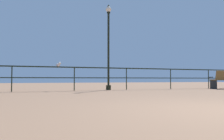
# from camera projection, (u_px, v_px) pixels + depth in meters

# --- Properties ---
(pier_railing) EXTENTS (22.47, 0.05, 1.04)m
(pier_railing) POSITION_uv_depth(u_px,v_px,m) (101.00, 73.00, 10.25)
(pier_railing) COLOR black
(pier_railing) RESTS_ON ground_plane
(lamppost_center) EXTENTS (0.26, 0.26, 4.04)m
(lamppost_center) POSITION_uv_depth(u_px,v_px,m) (108.00, 43.00, 10.60)
(lamppost_center) COLOR black
(lamppost_center) RESTS_ON ground_plane
(seagull_on_rail) EXTENTS (0.22, 0.37, 0.18)m
(seagull_on_rail) POSITION_uv_depth(u_px,v_px,m) (58.00, 65.00, 9.56)
(seagull_on_rail) COLOR silver
(seagull_on_rail) RESTS_ON pier_railing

